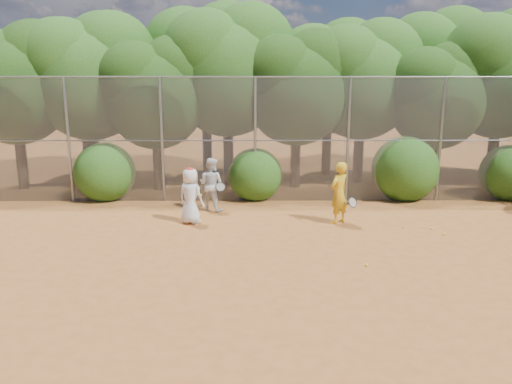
{
  "coord_description": "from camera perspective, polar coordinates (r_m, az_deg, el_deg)",
  "views": [
    {
      "loc": [
        -1.1,
        -10.02,
        3.98
      ],
      "look_at": [
        -1.0,
        2.5,
        1.1
      ],
      "focal_mm": 35.0,
      "sensor_mm": 36.0,
      "label": 1
    }
  ],
  "objects": [
    {
      "name": "tree_6",
      "position": [
        19.24,
        20.12,
        10.66
      ],
      "size": [
        3.86,
        3.36,
        5.29
      ],
      "color": "black",
      "rests_on": "ground"
    },
    {
      "name": "tree_7",
      "position": [
        20.79,
        26.36,
        12.47
      ],
      "size": [
        4.77,
        4.14,
        6.53
      ],
      "color": "black",
      "rests_on": "ground"
    },
    {
      "name": "tree_10",
      "position": [
        21.15,
        -5.61,
        14.65
      ],
      "size": [
        5.15,
        4.48,
        7.06
      ],
      "color": "black",
      "rests_on": "ground"
    },
    {
      "name": "ball_2",
      "position": [
        11.12,
        12.5,
        -8.15
      ],
      "size": [
        0.07,
        0.07,
        0.07
      ],
      "primitive_type": "sphere",
      "color": "yellow",
      "rests_on": "ground"
    },
    {
      "name": "ball_1",
      "position": [
        14.2,
        19.43,
        -3.93
      ],
      "size": [
        0.07,
        0.07,
        0.07
      ],
      "primitive_type": "sphere",
      "color": "yellow",
      "rests_on": "ground"
    },
    {
      "name": "player_white",
      "position": [
        15.19,
        -5.15,
        0.87
      ],
      "size": [
        0.98,
        0.9,
        1.63
      ],
      "rotation": [
        0.0,
        0.0,
        2.68
      ],
      "color": "silver",
      "rests_on": "ground"
    },
    {
      "name": "fence_back",
      "position": [
        16.16,
        3.05,
        6.09
      ],
      "size": [
        20.05,
        0.09,
        4.03
      ],
      "color": "gray",
      "rests_on": "ground"
    },
    {
      "name": "bush_2",
      "position": [
        17.33,
        16.68,
        2.84
      ],
      "size": [
        2.2,
        2.2,
        2.2
      ],
      "primitive_type": "sphere",
      "color": "#224F13",
      "rests_on": "ground"
    },
    {
      "name": "player_yellow",
      "position": [
        13.96,
        9.47,
        -0.12
      ],
      "size": [
        0.89,
        0.73,
        1.73
      ],
      "rotation": [
        0.0,
        0.0,
        3.88
      ],
      "color": "gold",
      "rests_on": "ground"
    },
    {
      "name": "ground",
      "position": [
        10.83,
        5.46,
        -8.65
      ],
      "size": [
        80.0,
        80.0,
        0.0
      ],
      "primitive_type": "plane",
      "color": "#995622",
      "rests_on": "ground"
    },
    {
      "name": "ball_0",
      "position": [
        13.8,
        20.69,
        -4.52
      ],
      "size": [
        0.07,
        0.07,
        0.07
      ],
      "primitive_type": "sphere",
      "color": "yellow",
      "rests_on": "ground"
    },
    {
      "name": "tree_1",
      "position": [
        19.46,
        -18.4,
        12.85
      ],
      "size": [
        4.64,
        4.03,
        6.35
      ],
      "color": "black",
      "rests_on": "ground"
    },
    {
      "name": "tree_11",
      "position": [
        20.9,
        8.47,
        13.32
      ],
      "size": [
        4.64,
        4.03,
        6.35
      ],
      "color": "black",
      "rests_on": "ground"
    },
    {
      "name": "player_teen",
      "position": [
        13.9,
        -7.48,
        -0.43
      ],
      "size": [
        0.91,
        0.8,
        1.59
      ],
      "rotation": [
        0.0,
        0.0,
        2.64
      ],
      "color": "white",
      "rests_on": "ground"
    },
    {
      "name": "bush_3",
      "position": [
        18.69,
        26.97,
        2.21
      ],
      "size": [
        1.9,
        1.9,
        1.9
      ],
      "primitive_type": "sphere",
      "color": "#224F13",
      "rests_on": "ground"
    },
    {
      "name": "tree_0",
      "position": [
        19.89,
        -25.82,
        11.56
      ],
      "size": [
        4.38,
        3.81,
        6.0
      ],
      "color": "black",
      "rests_on": "ground"
    },
    {
      "name": "ball_3",
      "position": [
        12.77,
        27.25,
        -6.53
      ],
      "size": [
        0.07,
        0.07,
        0.07
      ],
      "primitive_type": "sphere",
      "color": "yellow",
      "rests_on": "ground"
    },
    {
      "name": "tree_5",
      "position": [
        19.5,
        12.16,
        12.87
      ],
      "size": [
        4.51,
        3.92,
        6.17
      ],
      "color": "black",
      "rests_on": "ground"
    },
    {
      "name": "bush_1",
      "position": [
        16.6,
        -0.1,
        2.26
      ],
      "size": [
        1.8,
        1.8,
        1.8
      ],
      "primitive_type": "sphere",
      "color": "#224F13",
      "rests_on": "ground"
    },
    {
      "name": "tree_2",
      "position": [
        18.17,
        -11.31,
        11.46
      ],
      "size": [
        3.99,
        3.47,
        5.47
      ],
      "color": "black",
      "rests_on": "ground"
    },
    {
      "name": "tree_4",
      "position": [
        18.33,
        4.83,
        12.21
      ],
      "size": [
        4.19,
        3.64,
        5.73
      ],
      "color": "black",
      "rests_on": "ground"
    },
    {
      "name": "tree_9",
      "position": [
        21.95,
        -19.13,
        13.19
      ],
      "size": [
        4.83,
        4.2,
        6.62
      ],
      "color": "black",
      "rests_on": "ground"
    },
    {
      "name": "tree_12",
      "position": [
        22.61,
        19.94,
        13.55
      ],
      "size": [
        5.02,
        4.37,
        6.88
      ],
      "color": "black",
      "rests_on": "ground"
    },
    {
      "name": "tree_3",
      "position": [
        18.88,
        -3.09,
        14.2
      ],
      "size": [
        4.89,
        4.26,
        6.7
      ],
      "color": "black",
      "rests_on": "ground"
    },
    {
      "name": "bush_0",
      "position": [
        17.29,
        -16.92,
        2.47
      ],
      "size": [
        2.0,
        2.0,
        2.0
      ],
      "primitive_type": "sphere",
      "color": "#224F13",
      "rests_on": "ground"
    },
    {
      "name": "ball_4",
      "position": [
        14.11,
        16.52,
        -3.83
      ],
      "size": [
        0.07,
        0.07,
        0.07
      ],
      "primitive_type": "sphere",
      "color": "yellow",
      "rests_on": "ground"
    }
  ]
}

